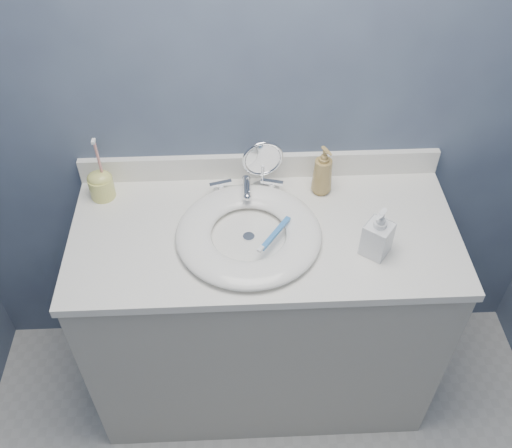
{
  "coord_description": "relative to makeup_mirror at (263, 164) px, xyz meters",
  "views": [
    {
      "loc": [
        -0.08,
        -0.27,
        2.17
      ],
      "look_at": [
        -0.03,
        0.94,
        0.94
      ],
      "focal_mm": 40.0,
      "sensor_mm": 36.0,
      "label": 1
    }
  ],
  "objects": [
    {
      "name": "drain",
      "position": [
        -0.05,
        -0.22,
        -0.11
      ],
      "size": [
        0.04,
        0.04,
        0.01
      ],
      "primitive_type": "cylinder",
      "color": "silver",
      "rests_on": "countertop"
    },
    {
      "name": "countertop",
      "position": [
        -0.0,
        -0.19,
        -0.12
      ],
      "size": [
        1.22,
        0.57,
        0.03
      ],
      "primitive_type": "cube",
      "color": "white",
      "rests_on": "vanity_cabinet"
    },
    {
      "name": "toothbrush_holder",
      "position": [
        -0.53,
        -0.01,
        -0.06
      ],
      "size": [
        0.08,
        0.08,
        0.23
      ],
      "rotation": [
        0.0,
        0.0,
        0.2
      ],
      "color": "#DBDA6D",
      "rests_on": "countertop"
    },
    {
      "name": "back_wall",
      "position": [
        -0.0,
        0.08,
        0.21
      ],
      "size": [
        2.2,
        0.02,
        2.4
      ],
      "primitive_type": "cube",
      "color": "#444E66",
      "rests_on": "ground"
    },
    {
      "name": "faucet",
      "position": [
        -0.05,
        -0.02,
        -0.08
      ],
      "size": [
        0.25,
        0.13,
        0.07
      ],
      "color": "silver",
      "rests_on": "countertop"
    },
    {
      "name": "soap_bottle_amber",
      "position": [
        0.2,
        -0.01,
        -0.02
      ],
      "size": [
        0.09,
        0.09,
        0.18
      ],
      "primitive_type": "imported",
      "rotation": [
        0.0,
        0.0,
        0.46
      ],
      "color": "#A38549",
      "rests_on": "countertop"
    },
    {
      "name": "basin",
      "position": [
        -0.05,
        -0.22,
        -0.09
      ],
      "size": [
        0.45,
        0.45,
        0.04
      ],
      "primitive_type": null,
      "color": "white",
      "rests_on": "countertop"
    },
    {
      "name": "soap_bottle_clear",
      "position": [
        0.32,
        -0.3,
        -0.03
      ],
      "size": [
        0.11,
        0.11,
        0.17
      ],
      "primitive_type": "imported",
      "rotation": [
        0.0,
        0.0,
        -0.67
      ],
      "color": "white",
      "rests_on": "countertop"
    },
    {
      "name": "makeup_mirror",
      "position": [
        0.0,
        0.0,
        0.0
      ],
      "size": [
        0.14,
        0.08,
        0.2
      ],
      "rotation": [
        0.0,
        0.0,
        0.16
      ],
      "color": "silver",
      "rests_on": "countertop"
    },
    {
      "name": "vanity_cabinet",
      "position": [
        -0.0,
        -0.19,
        -0.56
      ],
      "size": [
        1.2,
        0.55,
        0.85
      ],
      "primitive_type": "cube",
      "color": "#ADA99E",
      "rests_on": "ground"
    },
    {
      "name": "toothbrush_lying",
      "position": [
        0.02,
        -0.25,
        -0.07
      ],
      "size": [
        0.11,
        0.15,
        0.02
      ],
      "rotation": [
        0.0,
        0.0,
        0.96
      ],
      "color": "#377AC5",
      "rests_on": "basin"
    },
    {
      "name": "backsplash",
      "position": [
        -0.0,
        0.07,
        -0.06
      ],
      "size": [
        1.22,
        0.02,
        0.09
      ],
      "primitive_type": "cube",
      "color": "white",
      "rests_on": "countertop"
    }
  ]
}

